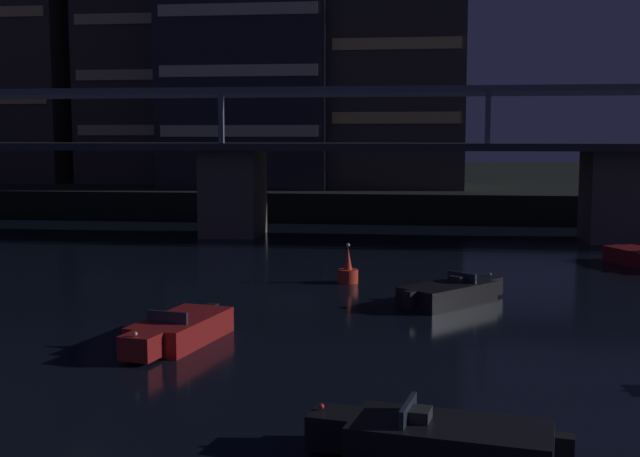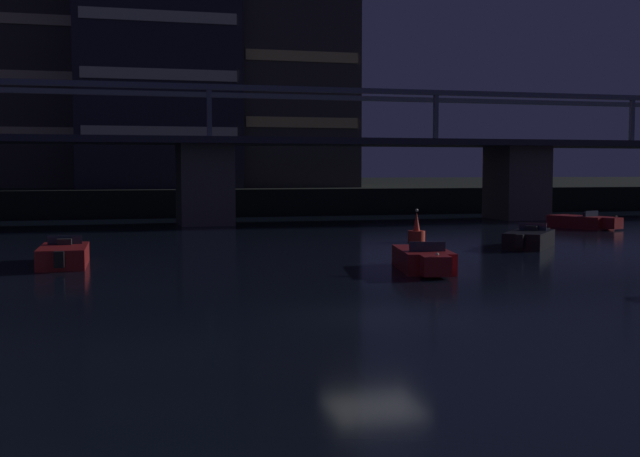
% 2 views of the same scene
% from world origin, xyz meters
% --- Properties ---
extents(ground_plane, '(400.00, 400.00, 0.00)m').
position_xyz_m(ground_plane, '(0.00, 0.00, 0.00)').
color(ground_plane, black).
extents(far_riverbank, '(240.00, 80.00, 2.20)m').
position_xyz_m(far_riverbank, '(0.00, 84.52, 1.10)').
color(far_riverbank, black).
rests_on(far_riverbank, ground).
extents(river_bridge, '(101.81, 6.40, 9.38)m').
position_xyz_m(river_bridge, '(-0.00, 36.51, 4.17)').
color(river_bridge, '#605B51').
rests_on(river_bridge, ground).
extents(tower_west_tall, '(13.56, 10.15, 24.46)m').
position_xyz_m(tower_west_tall, '(-11.82, 58.88, 14.28)').
color(tower_west_tall, '#423D38').
rests_on(tower_west_tall, far_riverbank).
extents(tower_central, '(13.63, 13.88, 23.84)m').
position_xyz_m(tower_central, '(-2.17, 54.42, 13.97)').
color(tower_central, '#282833').
rests_on(tower_central, far_riverbank).
extents(tower_east_tall, '(10.77, 11.06, 28.91)m').
position_xyz_m(tower_east_tall, '(10.01, 54.30, 16.51)').
color(tower_east_tall, '#423D38').
rests_on(tower_east_tall, far_riverbank).
extents(speedboat_mid_left, '(2.54, 5.22, 1.16)m').
position_xyz_m(speedboat_mid_left, '(4.88, 8.52, 0.41)').
color(speedboat_mid_left, maroon).
rests_on(speedboat_mid_left, ground).
extents(speedboat_mid_right, '(4.20, 4.55, 1.16)m').
position_xyz_m(speedboat_mid_right, '(13.47, 15.81, 0.41)').
color(speedboat_mid_right, black).
rests_on(speedboat_mid_right, ground).
extents(speedboat_far_left, '(1.92, 5.21, 1.16)m').
position_xyz_m(speedboat_far_left, '(-8.39, 13.79, 0.41)').
color(speedboat_far_left, maroon).
rests_on(speedboat_far_left, ground).
extents(speedboat_far_center, '(3.14, 5.06, 1.16)m').
position_xyz_m(speedboat_far_center, '(23.23, 26.37, 0.41)').
color(speedboat_far_center, maroon).
rests_on(speedboat_far_center, ground).
extents(channel_buoy, '(0.90, 0.90, 1.76)m').
position_xyz_m(channel_buoy, '(9.09, 19.86, 0.48)').
color(channel_buoy, red).
rests_on(channel_buoy, ground).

